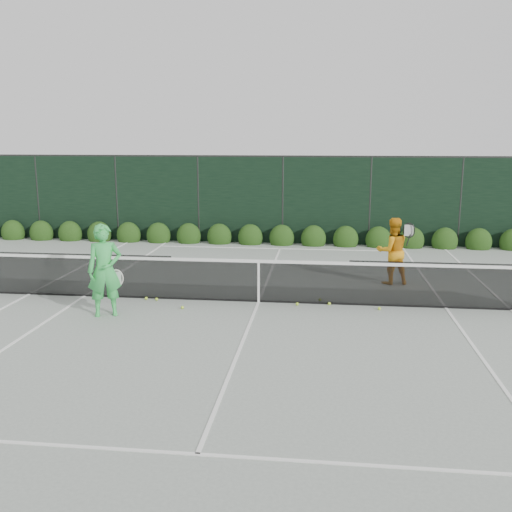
# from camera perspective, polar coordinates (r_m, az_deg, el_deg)

# --- Properties ---
(ground) EXTENTS (80.00, 80.00, 0.00)m
(ground) POSITION_cam_1_polar(r_m,az_deg,el_deg) (12.93, 0.26, -4.62)
(ground) COLOR gray
(ground) RESTS_ON ground
(tennis_net) EXTENTS (12.90, 0.10, 1.07)m
(tennis_net) POSITION_cam_1_polar(r_m,az_deg,el_deg) (12.79, 0.16, -2.33)
(tennis_net) COLOR black
(tennis_net) RESTS_ON ground
(player_woman) EXTENTS (0.83, 0.70, 1.92)m
(player_woman) POSITION_cam_1_polar(r_m,az_deg,el_deg) (12.16, -14.88, -1.39)
(player_woman) COLOR green
(player_woman) RESTS_ON ground
(player_man) EXTENTS (0.97, 0.82, 1.69)m
(player_man) POSITION_cam_1_polar(r_m,az_deg,el_deg) (14.77, 13.48, 0.49)
(player_man) COLOR orange
(player_man) RESTS_ON ground
(court_lines) EXTENTS (11.03, 23.83, 0.01)m
(court_lines) POSITION_cam_1_polar(r_m,az_deg,el_deg) (12.93, 0.26, -4.60)
(court_lines) COLOR white
(court_lines) RESTS_ON ground
(windscreen_fence) EXTENTS (32.00, 21.07, 3.06)m
(windscreen_fence) POSITION_cam_1_polar(r_m,az_deg,el_deg) (9.95, -1.48, -0.59)
(windscreen_fence) COLOR black
(windscreen_fence) RESTS_ON ground
(hedge_row) EXTENTS (31.66, 0.65, 0.94)m
(hedge_row) POSITION_cam_1_polar(r_m,az_deg,el_deg) (19.83, 2.58, 1.80)
(hedge_row) COLOR #16340E
(hedge_row) RESTS_ON ground
(tennis_balls) EXTENTS (5.31, 1.03, 0.07)m
(tennis_balls) POSITION_cam_1_polar(r_m,az_deg,el_deg) (12.74, 0.17, -4.71)
(tennis_balls) COLOR #C0EA34
(tennis_balls) RESTS_ON ground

